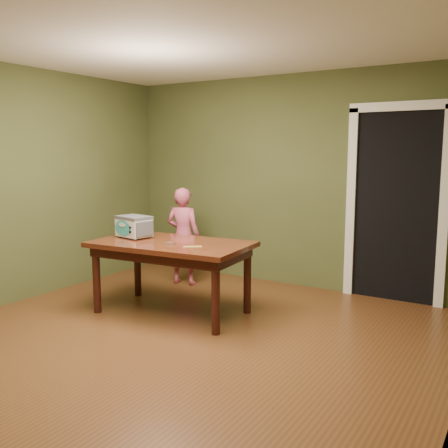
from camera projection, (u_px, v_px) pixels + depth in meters
name	position (u px, v px, depth m)	size (l,w,h in m)	color
floor	(165.00, 348.00, 4.26)	(5.00, 5.00, 0.00)	brown
room_shell	(161.00, 147.00, 4.02)	(4.52, 5.02, 2.61)	#4B542C
doorway	(402.00, 205.00, 5.77)	(1.10, 0.66, 2.25)	black
dining_table	(171.00, 251.00, 5.12)	(1.67, 1.03, 0.75)	#3C150D
toy_oven	(134.00, 226.00, 5.35)	(0.41, 0.32, 0.23)	#4C4F54
baking_pan	(170.00, 243.00, 4.97)	(0.10, 0.10, 0.02)	silver
spatula	(193.00, 247.00, 4.83)	(0.18, 0.03, 0.01)	#E3DB63
child	(183.00, 236.00, 6.27)	(0.45, 0.29, 1.23)	#BF4E6A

